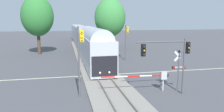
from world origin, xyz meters
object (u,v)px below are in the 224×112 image
object	(u,v)px
commuter_train	(83,37)
traffic_signal_near_right	(171,53)
crossing_signal_mast	(179,66)
elm_centre_background	(110,18)
traffic_signal_far_side	(126,37)
traffic_signal_median	(80,51)
oak_behind_train	(37,16)
crossing_gate_near	(156,76)

from	to	relation	value
commuter_train	traffic_signal_near_right	world-z (taller)	commuter_train
crossing_signal_mast	elm_centre_background	bearing A→B (deg)	90.03
crossing_signal_mast	traffic_signal_far_side	distance (m)	16.02
traffic_signal_near_right	traffic_signal_median	bearing A→B (deg)	171.07
oak_behind_train	commuter_train	bearing A→B (deg)	36.90
traffic_signal_far_side	traffic_signal_median	distance (m)	17.77
traffic_signal_median	oak_behind_train	size ratio (longest dim) A/B	0.54
commuter_train	elm_centre_background	size ratio (longest dim) A/B	5.28
traffic_signal_far_side	traffic_signal_near_right	distance (m)	16.81
crossing_gate_near	traffic_signal_near_right	world-z (taller)	traffic_signal_near_right
oak_behind_train	elm_centre_background	world-z (taller)	elm_centre_background
commuter_train	crossing_gate_near	xyz separation A→B (m)	(3.98, -31.80, -1.32)
elm_centre_background	traffic_signal_median	bearing A→B (deg)	-106.47
traffic_signal_far_side	crossing_signal_mast	bearing A→B (deg)	-89.00
crossing_gate_near	crossing_signal_mast	size ratio (longest dim) A/B	1.65
crossing_gate_near	oak_behind_train	world-z (taller)	oak_behind_train
traffic_signal_far_side	elm_centre_background	size ratio (longest dim) A/B	0.51
crossing_signal_mast	elm_centre_background	world-z (taller)	elm_centre_background
crossing_signal_mast	elm_centre_background	size ratio (longest dim) A/B	0.34
traffic_signal_near_right	traffic_signal_median	size ratio (longest dim) A/B	0.82
traffic_signal_far_side	traffic_signal_near_right	size ratio (longest dim) A/B	1.17
traffic_signal_far_side	oak_behind_train	distance (m)	17.80
crossing_gate_near	oak_behind_train	distance (m)	28.82
crossing_gate_near	traffic_signal_far_side	distance (m)	15.85
oak_behind_train	elm_centre_background	xyz separation A→B (m)	(14.89, 4.53, -0.19)
traffic_signal_median	traffic_signal_far_side	bearing A→B (deg)	61.37
traffic_signal_median	oak_behind_train	world-z (taller)	oak_behind_train
traffic_signal_near_right	elm_centre_background	bearing A→B (deg)	87.62
traffic_signal_median	commuter_train	bearing A→B (deg)	85.02
traffic_signal_near_right	commuter_train	bearing A→B (deg)	98.14
commuter_train	elm_centre_background	distance (m)	7.69
commuter_train	traffic_signal_median	xyz separation A→B (m)	(-2.78, -31.83, 1.25)
oak_behind_train	crossing_signal_mast	bearing A→B (deg)	-59.69
crossing_gate_near	elm_centre_background	xyz separation A→B (m)	(2.02, 29.65, 5.62)
crossing_signal_mast	crossing_gate_near	bearing A→B (deg)	169.27
oak_behind_train	traffic_signal_near_right	bearing A→B (deg)	-62.67
crossing_gate_near	traffic_signal_far_side	size ratio (longest dim) A/B	1.10
traffic_signal_near_right	elm_centre_background	size ratio (longest dim) A/B	0.44
traffic_signal_median	elm_centre_background	distance (m)	31.10
commuter_train	traffic_signal_far_side	xyz separation A→B (m)	(5.74, -16.23, 1.10)
elm_centre_background	oak_behind_train	bearing A→B (deg)	-163.09
commuter_train	traffic_signal_far_side	bearing A→B (deg)	-70.53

